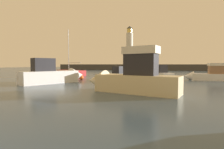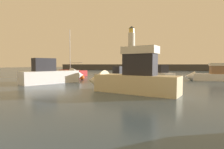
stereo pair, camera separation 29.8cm
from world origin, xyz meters
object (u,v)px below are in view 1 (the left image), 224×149
Objects in this scene: sailboat_moored at (71,73)px; mooring_buoy at (81,77)px; motorboat_3 at (206,75)px; motorboat_4 at (128,78)px; motorboat_2 at (56,75)px; lighthouse at (130,46)px; motorboat_5 at (157,74)px; motorboat_1 at (124,76)px.

sailboat_moored is 13.74× the size of mooring_buoy.
motorboat_4 is (-9.22, -14.43, 0.34)m from motorboat_3.
motorboat_2 is at bearing -68.35° from sailboat_moored.
mooring_buoy is (1.02, -49.08, -9.62)m from lighthouse.
sailboat_moored is at bearing 168.18° from motorboat_3.
sailboat_moored is (-18.28, 3.38, -0.15)m from motorboat_5.
lighthouse is at bearing 99.90° from motorboat_4.
mooring_buoy is (-6.90, 0.18, -0.30)m from motorboat_1.
lighthouse is at bearing 91.19° from mooring_buoy.
motorboat_1 is at bearing -1.52° from mooring_buoy.
motorboat_4 is at bearing -97.06° from motorboat_5.
motorboat_2 is 5.44m from mooring_buoy.
motorboat_3 is (19.60, -45.03, -9.13)m from lighthouse.
motorboat_2 is 11.61m from motorboat_4.
lighthouse is 21.96× the size of mooring_buoy.
mooring_buoy is at bearing -167.71° from motorboat_3.
sailboat_moored reaches higher than motorboat_4.
motorboat_3 is 19.02m from mooring_buoy.
motorboat_3 reaches higher than motorboat_5.
lighthouse is 2.53× the size of motorboat_1.
motorboat_2 is 11.79× the size of mooring_buoy.
motorboat_2 is at bearing -101.43° from mooring_buoy.
motorboat_4 reaches higher than motorboat_3.
lighthouse is 45.77m from motorboat_5.
lighthouse is at bearing 81.59° from sailboat_moored.
motorboat_1 is 6.91m from mooring_buoy.
motorboat_5 is 18.59m from sailboat_moored.
lighthouse is 2.55× the size of motorboat_3.
motorboat_4 is at bearing -122.58° from motorboat_3.
motorboat_2 is 21.76m from motorboat_3.
lighthouse is 50.76m from motorboat_1.
motorboat_4 is at bearing -80.10° from lighthouse.
motorboat_4 is 25.60m from sailboat_moored.
motorboat_4 is 1.23× the size of motorboat_5.
motorboat_1 is 7.64m from motorboat_5.
motorboat_2 reaches higher than motorboat_1.
motorboat_1 is 9.47m from motorboat_2.
motorboat_1 is 1.01× the size of motorboat_3.
motorboat_4 is at bearing -76.47° from motorboat_1.
motorboat_5 is (4.49, 6.19, 0.09)m from motorboat_1.
motorboat_5 is (-7.19, 1.95, -0.10)m from motorboat_3.
motorboat_1 is (7.92, -49.27, -9.32)m from lighthouse.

